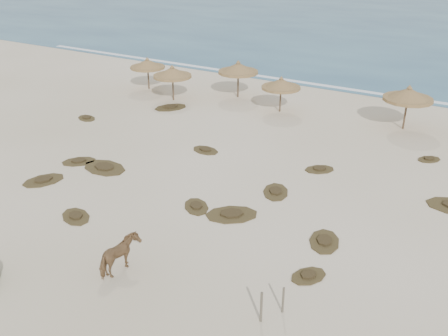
{
  "coord_description": "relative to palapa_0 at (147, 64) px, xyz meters",
  "views": [
    {
      "loc": [
        11.68,
        -15.01,
        12.28
      ],
      "look_at": [
        -0.06,
        5.0,
        1.2
      ],
      "focal_mm": 40.0,
      "sensor_mm": 36.0,
      "label": 1
    }
  ],
  "objects": [
    {
      "name": "scrub_9",
      "position": [
        16.49,
        -14.68,
        -2.07
      ],
      "size": [
        3.01,
        2.84,
        0.16
      ],
      "rotation": [
        0.0,
        0.0,
        0.65
      ],
      "color": "#4D4322",
      "rests_on": "ground"
    },
    {
      "name": "foam_line",
      "position": [
        14.86,
        8.47,
        -2.11
      ],
      "size": [
        70.0,
        0.6,
        0.01
      ],
      "primitive_type": "cube",
      "color": "white",
      "rests_on": "ground"
    },
    {
      "name": "scrub_8",
      "position": [
        0.79,
        -8.24,
        -2.07
      ],
      "size": [
        1.87,
        1.52,
        0.16
      ],
      "rotation": [
        0.0,
        0.0,
        2.82
      ],
      "color": "#4D4322",
      "rests_on": "ground"
    },
    {
      "name": "palapa_1",
      "position": [
        3.64,
        -1.48,
        0.09
      ],
      "size": [
        3.7,
        3.7,
        2.85
      ],
      "rotation": [
        0.0,
        0.0,
        -0.25
      ],
      "color": "#4F3E28",
      "rests_on": "ground"
    },
    {
      "name": "scrub_6",
      "position": [
        4.6,
        -3.21,
        -2.07
      ],
      "size": [
        2.74,
        3.0,
        0.16
      ],
      "rotation": [
        0.0,
        0.0,
        0.99
      ],
      "color": "#4D4322",
      "rests_on": "ground"
    },
    {
      "name": "fence_post_far",
      "position": [
        20.89,
        -20.38,
        -1.49
      ],
      "size": [
        0.12,
        0.12,
        1.25
      ],
      "primitive_type": "cylinder",
      "rotation": [
        0.0,
        0.0,
        0.42
      ],
      "color": "#655C4B",
      "rests_on": "ground"
    },
    {
      "name": "scrub_10",
      "position": [
        23.44,
        -3.25,
        -2.07
      ],
      "size": [
        1.66,
        1.69,
        0.16
      ],
      "rotation": [
        0.0,
        0.0,
        0.83
      ],
      "color": "#4D4322",
      "rests_on": "ground"
    },
    {
      "name": "scrub_3",
      "position": [
        17.34,
        -11.55,
        -2.07
      ],
      "size": [
        1.97,
        2.34,
        0.16
      ],
      "rotation": [
        0.0,
        0.0,
        1.97
      ],
      "color": "#4D4322",
      "rests_on": "ground"
    },
    {
      "name": "ground",
      "position": [
        14.86,
        -17.53,
        -2.12
      ],
      "size": [
        160.0,
        160.0,
        0.0
      ],
      "primitive_type": "plane",
      "color": "beige",
      "rests_on": "ground"
    },
    {
      "name": "scrub_1",
      "position": [
        7.66,
        -13.84,
        -2.07
      ],
      "size": [
        2.93,
        2.04,
        0.16
      ],
      "rotation": [
        0.0,
        0.0,
        3.06
      ],
      "color": "#4D4322",
      "rests_on": "ground"
    },
    {
      "name": "scrub_14",
      "position": [
        5.92,
        -16.72,
        -2.07
      ],
      "size": [
        2.24,
        2.63,
        0.16
      ],
      "rotation": [
        0.0,
        0.0,
        1.15
      ],
      "color": "#4D4322",
      "rests_on": "ground"
    },
    {
      "name": "scrub_13",
      "position": [
        11.3,
        -8.81,
        -2.07
      ],
      "size": [
        1.95,
        1.43,
        0.16
      ],
      "rotation": [
        0.0,
        0.0,
        2.98
      ],
      "color": "#4D4322",
      "rests_on": "ground"
    },
    {
      "name": "scrub_0",
      "position": [
        5.77,
        -13.97,
        -2.07
      ],
      "size": [
        2.27,
        2.28,
        0.16
      ],
      "rotation": [
        0.0,
        0.0,
        0.79
      ],
      "color": "#4D4322",
      "rests_on": "ground"
    },
    {
      "name": "palapa_3",
      "position": [
        12.16,
        0.26,
        -0.02
      ],
      "size": [
        3.09,
        3.09,
        2.7
      ],
      "rotation": [
        0.0,
        0.0,
        0.07
      ],
      "color": "#4F3E28",
      "rests_on": "ground"
    },
    {
      "name": "scrub_12",
      "position": [
        21.4,
        -17.23,
        -2.07
      ],
      "size": [
        1.65,
        1.85,
        0.16
      ],
      "rotation": [
        0.0,
        0.0,
        1.05
      ],
      "color": "#4D4322",
      "rests_on": "ground"
    },
    {
      "name": "scrub_7",
      "position": [
        18.34,
        -7.84,
        -2.07
      ],
      "size": [
        2.01,
        1.97,
        0.16
      ],
      "rotation": [
        0.0,
        0.0,
        0.74
      ],
      "color": "#4D4322",
      "rests_on": "ground"
    },
    {
      "name": "ocean",
      "position": [
        14.86,
        57.47,
        -2.11
      ],
      "size": [
        200.0,
        100.0,
        0.01
      ],
      "primitive_type": "cube",
      "color": "#265374",
      "rests_on": "ground"
    },
    {
      "name": "palapa_4",
      "position": [
        20.94,
        1.24,
        0.28
      ],
      "size": [
        3.98,
        3.98,
        3.09
      ],
      "rotation": [
        0.0,
        0.0,
        -0.23
      ],
      "color": "#4F3E28",
      "rests_on": "ground"
    },
    {
      "name": "scrub_11",
      "position": [
        10.21,
        -18.58,
        -2.07
      ],
      "size": [
        2.16,
        1.83,
        0.16
      ],
      "rotation": [
        0.0,
        0.0,
        2.72
      ],
      "color": "#4D4322",
      "rests_on": "ground"
    },
    {
      "name": "fence_post_near",
      "position": [
        21.35,
        -19.58,
        -1.57
      ],
      "size": [
        0.1,
        0.1,
        1.08
      ],
      "primitive_type": "cylinder",
      "rotation": [
        0.0,
        0.0,
        -0.26
      ],
      "color": "#655C4B",
      "rests_on": "ground"
    },
    {
      "name": "scrub_4",
      "position": [
        21.11,
        -14.62,
        -2.07
      ],
      "size": [
        1.82,
        2.3,
        0.16
      ],
      "rotation": [
        0.0,
        0.0,
        1.86
      ],
      "color": "#4D4322",
      "rests_on": "ground"
    },
    {
      "name": "palapa_2",
      "position": [
        7.7,
        1.82,
        0.23
      ],
      "size": [
        4.2,
        4.2,
        3.02
      ],
      "rotation": [
        0.0,
        0.0,
        -0.39
      ],
      "color": "#4F3E28",
      "rests_on": "ground"
    },
    {
      "name": "palapa_0",
      "position": [
        0.0,
        0.0,
        0.0
      ],
      "size": [
        3.85,
        3.85,
        2.73
      ],
      "rotation": [
        0.0,
        0.0,
        -0.42
      ],
      "color": "#4F3E28",
      "rests_on": "ground"
    },
    {
      "name": "scrub_2",
      "position": [
        14.62,
        -14.91,
        -2.07
      ],
      "size": [
        2.07,
        2.05,
        0.16
      ],
      "rotation": [
        0.0,
        0.0,
        2.38
      ],
      "color": "#4D4322",
      "rests_on": "ground"
    },
    {
      "name": "horse",
      "position": [
        14.86,
        -20.7,
        -1.35
      ],
      "size": [
        0.91,
        1.85,
        1.53
      ],
      "primitive_type": "imported",
      "rotation": [
        0.0,
        0.0,
        3.09
      ],
      "color": "brown",
      "rests_on": "ground"
    }
  ]
}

